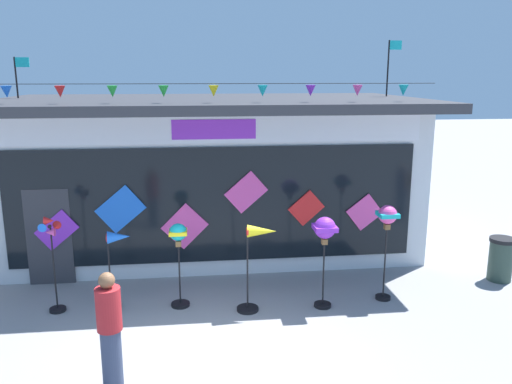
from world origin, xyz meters
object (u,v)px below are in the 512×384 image
kite_shop_building (211,171)px  wind_spinner_right (325,234)px  wind_spinner_left (116,256)px  person_mid_plaza (110,330)px  wind_spinner_far_right (387,223)px  wind_spinner_center_right (258,252)px  trash_bin (501,259)px  wind_spinner_far_left (52,250)px  wind_spinner_center_left (178,244)px

kite_shop_building → wind_spinner_right: 4.44m
wind_spinner_left → kite_shop_building: bearing=62.9°
kite_shop_building → person_mid_plaza: (-1.60, -6.12, -1.01)m
wind_spinner_right → wind_spinner_far_right: bearing=8.9°
wind_spinner_left → wind_spinner_center_right: wind_spinner_center_right is taller
kite_shop_building → wind_spinner_left: kite_shop_building is taller
wind_spinner_left → person_mid_plaza: 2.52m
wind_spinner_far_right → kite_shop_building: bearing=129.6°
kite_shop_building → wind_spinner_far_right: kite_shop_building is taller
wind_spinner_left → wind_spinner_far_right: wind_spinner_far_right is taller
wind_spinner_center_right → wind_spinner_right: size_ratio=0.94×
wind_spinner_left → wind_spinner_center_right: bearing=-8.2°
kite_shop_building → trash_bin: size_ratio=10.58×
wind_spinner_far_left → trash_bin: 8.89m
wind_spinner_left → person_mid_plaza: bearing=-84.2°
kite_shop_building → wind_spinner_far_left: (-2.96, -3.62, -0.68)m
wind_spinner_center_left → person_mid_plaza: size_ratio=0.95×
wind_spinner_left → person_mid_plaza: (0.25, -2.50, -0.17)m
wind_spinner_far_left → wind_spinner_center_right: bearing=-5.6°
wind_spinner_right → wind_spinner_far_right: 1.26m
wind_spinner_center_left → person_mid_plaza: person_mid_plaza is taller
wind_spinner_center_left → wind_spinner_far_right: bearing=-2.2°
kite_shop_building → trash_bin: bearing=-28.3°
wind_spinner_right → person_mid_plaza: 4.13m
wind_spinner_center_right → wind_spinner_left: bearing=171.8°
wind_spinner_left → trash_bin: 7.77m
wind_spinner_right → person_mid_plaza: wind_spinner_right is taller
wind_spinner_left → wind_spinner_center_right: (2.53, -0.36, 0.09)m
kite_shop_building → person_mid_plaza: 6.40m
kite_shop_building → wind_spinner_far_right: 4.93m
kite_shop_building → wind_spinner_center_right: (0.68, -3.98, -0.75)m
kite_shop_building → wind_spinner_right: bearing=-64.5°
kite_shop_building → wind_spinner_far_right: size_ratio=5.25×
kite_shop_building → person_mid_plaza: size_ratio=5.82×
wind_spinner_far_left → trash_bin: wind_spinner_far_left is taller
wind_spinner_center_right → wind_spinner_right: wind_spinner_right is taller
kite_shop_building → wind_spinner_right: (1.90, -3.98, -0.46)m
wind_spinner_far_right → wind_spinner_center_left: bearing=177.8°
wind_spinner_center_left → wind_spinner_right: wind_spinner_right is taller
wind_spinner_right → trash_bin: size_ratio=1.87×
wind_spinner_far_left → wind_spinner_center_left: size_ratio=1.13×
wind_spinner_right → trash_bin: (3.99, 0.81, -0.94)m
wind_spinner_right → trash_bin: wind_spinner_right is taller
wind_spinner_right → person_mid_plaza: (-3.50, -2.13, -0.55)m
wind_spinner_center_left → kite_shop_building: bearing=78.6°
wind_spinner_center_right → person_mid_plaza: 3.13m
wind_spinner_far_left → wind_spinner_center_right: wind_spinner_far_left is taller
kite_shop_building → wind_spinner_far_left: 4.73m
wind_spinner_center_left → person_mid_plaza: bearing=-109.2°
wind_spinner_far_left → kite_shop_building: bearing=50.8°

